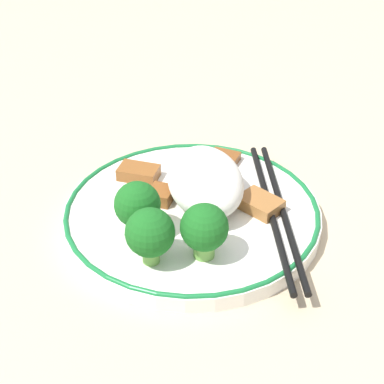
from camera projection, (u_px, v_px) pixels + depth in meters
The scene contains 11 objects.
ground_plane at pixel (192, 222), 0.61m from camera, with size 3.00×3.00×0.00m, color #C6B28E.
plate at pixel (192, 214), 0.61m from camera, with size 0.24×0.24×0.02m.
rice_mound at pixel (205, 181), 0.60m from camera, with size 0.11×0.07×0.05m.
broccoli_back_left at pixel (137, 205), 0.56m from camera, with size 0.04×0.04×0.05m.
broccoli_back_center at pixel (150, 233), 0.53m from camera, with size 0.04×0.04×0.05m.
broccoli_back_right at pixel (199, 229), 0.53m from camera, with size 0.04×0.04×0.05m.
meat_near_front at pixel (260, 204), 0.60m from camera, with size 0.05×0.05×0.01m.
meat_near_left at pixel (161, 195), 0.61m from camera, with size 0.03×0.03×0.01m.
meat_near_right at pixel (224, 159), 0.67m from camera, with size 0.04×0.04×0.01m.
meat_near_back at pixel (139, 173), 0.65m from camera, with size 0.04×0.05×0.01m.
chopsticks at pixel (277, 211), 0.60m from camera, with size 0.23×0.04×0.01m.
Camera 1 is at (-0.48, 0.07, 0.37)m, focal length 60.00 mm.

